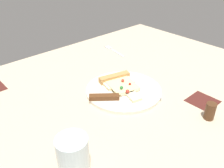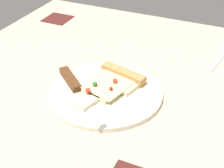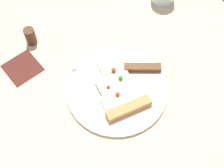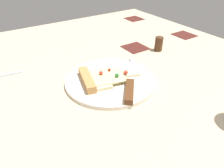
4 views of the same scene
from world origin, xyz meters
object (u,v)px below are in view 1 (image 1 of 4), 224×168
object	(u,v)px
knife	(118,97)
fork	(114,50)
pepper_shaker	(210,111)
pizza_slice	(120,84)
plate	(124,90)
drinking_glass	(73,155)

from	to	relation	value
knife	fork	xyz separation A→B (cm)	(-27.74, -32.35, -1.34)
knife	pepper_shaker	distance (cm)	28.68
pizza_slice	knife	distance (cm)	8.47
plate	fork	world-z (taller)	plate
plate	pepper_shaker	distance (cm)	29.30
pizza_slice	drinking_glass	xyz separation A→B (cm)	(32.91, 18.79, 2.90)
pizza_slice	pepper_shaker	xyz separation A→B (cm)	(-7.94, 30.42, 0.79)
pepper_shaker	fork	bearing A→B (deg)	-103.21
knife	plate	bearing A→B (deg)	158.15
plate	fork	xyz separation A→B (cm)	(-22.00, -29.26, -0.17)
plate	pepper_shaker	world-z (taller)	pepper_shaker
pizza_slice	pepper_shaker	distance (cm)	31.45
fork	knife	bearing A→B (deg)	-121.50
drinking_glass	pizza_slice	bearing A→B (deg)	-150.27
pizza_slice	pepper_shaker	world-z (taller)	pepper_shaker
plate	knife	distance (cm)	6.63
knife	fork	bearing A→B (deg)	179.20
knife	fork	size ratio (longest dim) A/B	1.29
knife	pizza_slice	bearing A→B (deg)	171.01
drinking_glass	fork	size ratio (longest dim) A/B	0.63
fork	pepper_shaker	bearing A→B (deg)	-94.10
pepper_shaker	fork	xyz separation A→B (cm)	(-13.43, -57.19, -2.32)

